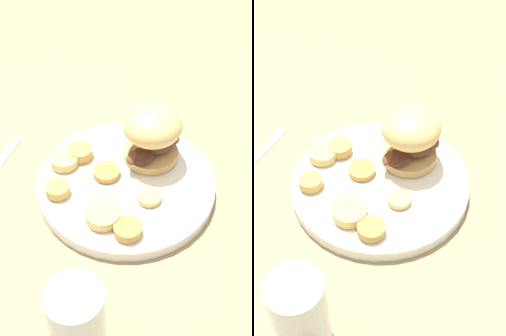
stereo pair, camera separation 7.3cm
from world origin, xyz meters
The scene contains 11 objects.
ground_plane centered at (0.00, 0.00, 0.00)m, with size 4.00×4.00×0.00m, color #937F5B.
dinner_plate centered at (0.00, 0.00, 0.01)m, with size 0.29×0.29×0.02m.
sandwich centered at (0.05, -0.05, 0.07)m, with size 0.10×0.10×0.10m.
potato_round_0 centered at (-0.08, 0.04, 0.03)m, with size 0.05×0.05×0.02m, color #DBB766.
potato_round_1 centered at (0.06, 0.07, 0.03)m, with size 0.04×0.04×0.02m, color tan.
potato_round_2 centered at (-0.05, -0.03, 0.03)m, with size 0.04×0.04×0.01m, color #DBB766.
potato_round_3 centered at (0.01, 0.03, 0.03)m, with size 0.04×0.04×0.01m, color #BC8942.
potato_round_4 centered at (-0.02, 0.11, 0.03)m, with size 0.04×0.04×0.02m, color tan.
potato_round_5 centered at (0.04, 0.10, 0.03)m, with size 0.05×0.05×0.02m, color #DBB766.
potato_round_6 centered at (-0.11, 0.01, 0.03)m, with size 0.04×0.04×0.01m, color #BC8942.
drinking_glass centered at (-0.26, 0.08, 0.06)m, with size 0.07×0.07×0.12m.
Camera 1 is at (-0.51, 0.05, 0.57)m, focal length 50.00 mm.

